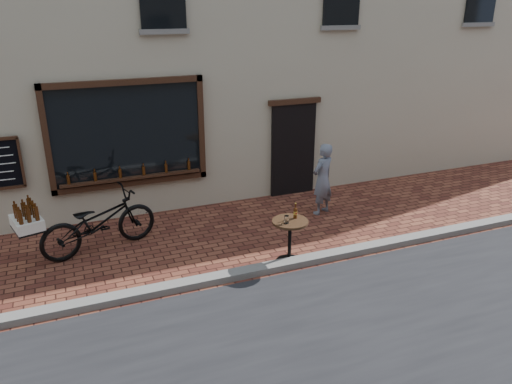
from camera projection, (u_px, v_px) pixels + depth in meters
name	position (u px, v px, depth m)	size (l,w,h in m)	color
ground	(278.00, 275.00, 8.61)	(90.00, 90.00, 0.00)	#4C2118
kerb	(274.00, 267.00, 8.76)	(90.00, 0.25, 0.12)	slate
cargo_bicycle	(96.00, 222.00, 9.25)	(2.63, 1.36, 1.24)	black
bistro_table	(290.00, 233.00, 8.82)	(0.64, 0.64, 1.10)	black
pedestrian	(323.00, 179.00, 10.83)	(0.58, 0.38, 1.59)	slate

